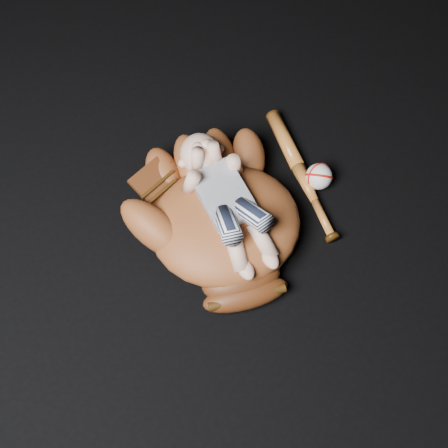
{
  "coord_description": "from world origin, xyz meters",
  "views": [
    {
      "loc": [
        -0.24,
        -0.59,
        1.26
      ],
      "look_at": [
        -0.0,
        0.02,
        0.09
      ],
      "focal_mm": 45.0,
      "sensor_mm": 36.0,
      "label": 1
    }
  ],
  "objects": [
    {
      "name": "baseball_bat",
      "position": [
        0.26,
        0.12,
        0.02
      ],
      "size": [
        0.06,
        0.42,
        0.04
      ],
      "primitive_type": null,
      "rotation": [
        0.0,
        0.0,
        -0.05
      ],
      "color": "#B56223",
      "rests_on": "ground"
    },
    {
      "name": "baseball_glove",
      "position": [
        0.0,
        0.03,
        0.08
      ],
      "size": [
        0.51,
        0.57,
        0.16
      ],
      "primitive_type": null,
      "rotation": [
        0.0,
        0.0,
        -0.11
      ],
      "color": "brown",
      "rests_on": "ground"
    },
    {
      "name": "baseball",
      "position": [
        0.29,
        0.08,
        0.04
      ],
      "size": [
        0.08,
        0.08,
        0.07
      ],
      "primitive_type": "sphere",
      "rotation": [
        0.0,
        0.0,
        -0.19
      ],
      "color": "white",
      "rests_on": "ground"
    },
    {
      "name": "newborn_baby",
      "position": [
        0.02,
        0.04,
        0.14
      ],
      "size": [
        0.2,
        0.4,
        0.16
      ],
      "primitive_type": null,
      "rotation": [
        0.0,
        0.0,
        0.07
      ],
      "color": "#DAA58C",
      "rests_on": "baseball_glove"
    }
  ]
}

